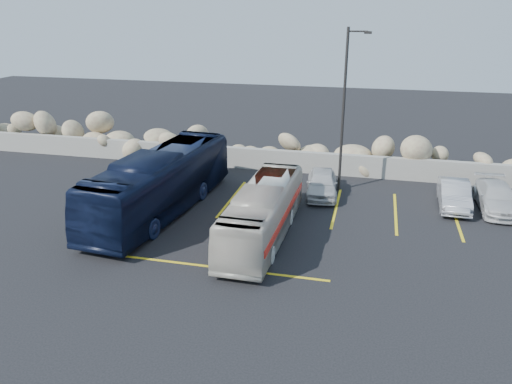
% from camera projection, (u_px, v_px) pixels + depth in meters
% --- Properties ---
extents(ground, '(90.00, 90.00, 0.00)m').
position_uv_depth(ground, '(244.00, 274.00, 17.60)').
color(ground, black).
rests_on(ground, ground).
extents(seawall, '(60.00, 0.40, 1.20)m').
position_uv_depth(seawall, '(299.00, 162.00, 28.33)').
color(seawall, gray).
rests_on(seawall, ground).
extents(riprap_pile, '(54.00, 2.80, 2.60)m').
position_uv_depth(riprap_pile, '(302.00, 144.00, 29.18)').
color(riprap_pile, '#A08568').
rests_on(riprap_pile, ground).
extents(parking_lines, '(18.16, 9.36, 0.01)m').
position_uv_depth(parking_lines, '(381.00, 224.00, 21.65)').
color(parking_lines, yellow).
rests_on(parking_lines, ground).
extents(lamppost, '(1.14, 0.18, 8.00)m').
position_uv_depth(lamppost, '(345.00, 107.00, 24.20)').
color(lamppost, '#2B2826').
rests_on(lamppost, ground).
extents(vintage_bus, '(1.99, 7.95, 2.21)m').
position_uv_depth(vintage_bus, '(263.00, 212.00, 20.03)').
color(vintage_bus, beige).
rests_on(vintage_bus, ground).
extents(tour_coach, '(3.34, 10.40, 2.85)m').
position_uv_depth(tour_coach, '(161.00, 182.00, 22.50)').
color(tour_coach, black).
rests_on(tour_coach, ground).
extents(car_a, '(1.85, 3.81, 1.25)m').
position_uv_depth(car_a, '(322.00, 183.00, 24.77)').
color(car_a, silver).
rests_on(car_a, ground).
extents(car_b, '(1.41, 3.76, 1.23)m').
position_uv_depth(car_b, '(454.00, 195.00, 23.31)').
color(car_b, '#A5A6AA').
rests_on(car_b, ground).
extents(car_c, '(1.74, 4.10, 1.18)m').
position_uv_depth(car_c, '(497.00, 197.00, 23.02)').
color(car_c, silver).
rests_on(car_c, ground).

